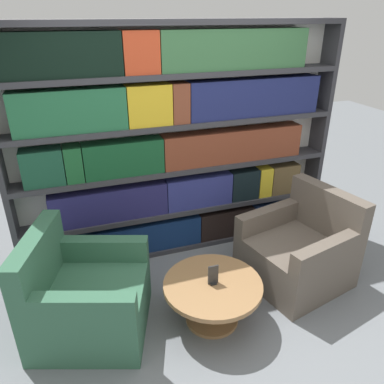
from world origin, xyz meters
name	(u,v)px	position (x,y,z in m)	size (l,w,h in m)	color
ground_plane	(233,334)	(0.00, 0.00, 0.00)	(14.00, 14.00, 0.00)	slate
bookshelf	(179,146)	(0.00, 1.40, 1.16)	(3.32, 0.30, 2.32)	silver
armchair_left	(86,298)	(-1.09, 0.46, 0.30)	(1.09, 1.07, 0.88)	#336047
armchair_right	(299,252)	(0.90, 0.46, 0.30)	(1.03, 1.01, 0.88)	brown
coffee_table	(213,294)	(-0.10, 0.21, 0.28)	(0.81, 0.81, 0.39)	olive
table_sign	(213,276)	(-0.10, 0.21, 0.46)	(0.09, 0.06, 0.17)	black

